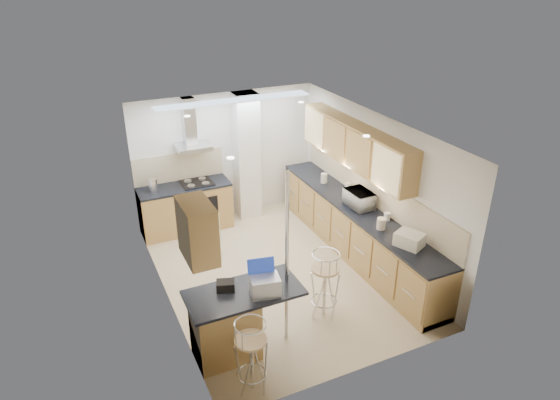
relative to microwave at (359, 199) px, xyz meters
name	(u,v)px	position (x,y,z in m)	size (l,w,h in m)	color
ground	(277,273)	(-1.52, 0.01, -1.06)	(4.80, 4.80, 0.00)	tan
room_shell	(286,177)	(-1.19, 0.39, 0.48)	(3.64, 4.84, 2.51)	white
right_counter	(356,230)	(-0.02, 0.01, -0.60)	(0.63, 4.40, 0.92)	#A68242
back_counter	(186,208)	(-2.47, 2.11, -0.60)	(1.70, 0.63, 0.92)	#A68242
peninsula	(245,321)	(-2.64, -1.44, -0.59)	(1.47, 0.72, 0.94)	#A68242
microwave	(359,199)	(0.00, 0.00, 0.00)	(0.52, 0.35, 0.29)	silver
laptop	(265,286)	(-2.42, -1.59, 0.00)	(0.36, 0.27, 0.25)	#ABAEB3
bag	(226,286)	(-2.84, -1.31, -0.06)	(0.23, 0.16, 0.12)	black
bar_stool_near	(251,356)	(-2.82, -2.09, -0.57)	(0.40, 0.40, 0.99)	tan
bar_stool_end	(325,284)	(-1.34, -1.22, -0.54)	(0.43, 0.43, 1.04)	tan
jar_a	(324,178)	(-0.04, 1.14, -0.05)	(0.12, 0.12, 0.18)	beige
jar_b	(348,187)	(0.16, 0.62, -0.06)	(0.11, 0.11, 0.17)	beige
jar_c	(381,224)	(-0.11, -0.79, -0.05)	(0.14, 0.14, 0.18)	beige
jar_d	(387,217)	(0.14, -0.60, -0.08)	(0.10, 0.10, 0.13)	silver
bread_bin	(409,240)	(-0.03, -1.38, -0.04)	(0.30, 0.38, 0.20)	beige
kettle	(153,185)	(-3.03, 2.10, -0.03)	(0.16, 0.16, 0.24)	silver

